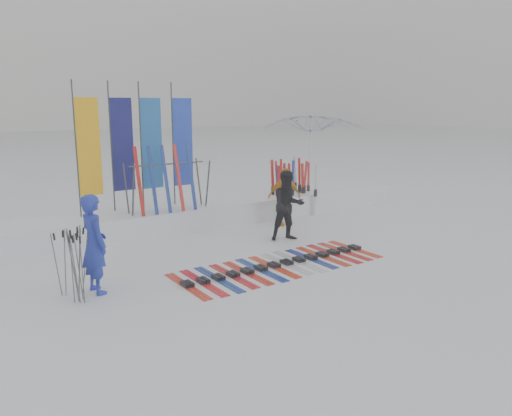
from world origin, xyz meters
TOP-DOWN VIEW (x-y plane):
  - ground at (0.00, 0.00)m, footprint 120.00×120.00m
  - snow_bank at (0.00, 4.60)m, footprint 14.00×1.60m
  - person_blue at (-3.49, 1.14)m, footprint 0.50×0.69m
  - person_black at (1.40, 2.00)m, footprint 0.98×0.86m
  - person_yellow at (2.27, 3.28)m, footprint 0.99×0.64m
  - tent_canopy at (5.03, 5.37)m, footprint 3.83×3.88m
  - ski_row at (0.04, 0.49)m, footprint 4.39×1.69m
  - pole_cluster at (-3.84, 1.02)m, footprint 0.71×0.60m
  - feather_flags at (-1.24, 4.82)m, footprint 3.11×0.27m
  - ski_rack at (-0.71, 4.20)m, footprint 2.04×0.80m
  - upright_skis at (3.28, 4.30)m, footprint 1.63×1.14m

SIDE VIEW (x-z plane):
  - ground at x=0.00m, z-range 0.00..0.00m
  - ski_row at x=0.04m, z-range 0.00..0.07m
  - snow_bank at x=0.00m, z-range 0.00..0.60m
  - pole_cluster at x=-3.84m, z-range -0.03..1.22m
  - upright_skis at x=3.28m, z-range -0.06..1.62m
  - person_yellow at x=2.27m, z-range 0.00..1.57m
  - person_black at x=1.40m, z-range 0.00..1.69m
  - person_blue at x=-3.49m, z-range 0.00..1.75m
  - ski_rack at x=-0.71m, z-range 0.77..2.00m
  - tent_canopy at x=5.03m, z-range 0.00..3.04m
  - feather_flags at x=-1.24m, z-range 0.64..3.84m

